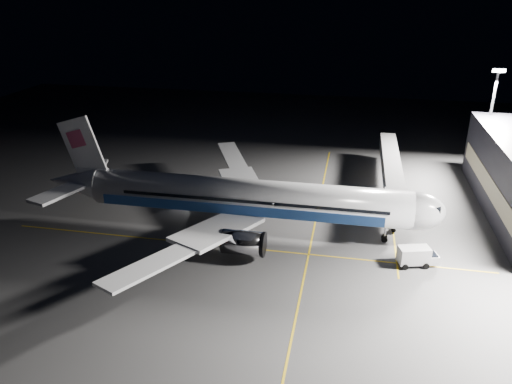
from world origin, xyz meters
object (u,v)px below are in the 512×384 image
at_px(service_truck, 417,256).
at_px(safety_cone_b, 239,202).
at_px(floodlight_mast_north, 491,113).
at_px(safety_cone_a, 221,201).
at_px(airliner, 241,198).
at_px(jet_bridge, 392,171).
at_px(baggage_tug, 197,197).
at_px(safety_cone_c, 252,191).

distance_m(service_truck, safety_cone_b, 31.92).
bearing_deg(floodlight_mast_north, safety_cone_a, -153.52).
distance_m(airliner, service_truck, 26.52).
height_order(jet_bridge, service_truck, jet_bridge).
height_order(baggage_tug, safety_cone_c, baggage_tug).
xyz_separation_m(floodlight_mast_north, safety_cone_c, (-42.31, -17.99, -12.03)).
bearing_deg(baggage_tug, airliner, -23.20).
bearing_deg(jet_bridge, service_truck, -84.10).
height_order(airliner, safety_cone_c, airliner).
relative_size(safety_cone_b, safety_cone_c, 0.89).
height_order(jet_bridge, safety_cone_c, jet_bridge).
distance_m(airliner, safety_cone_b, 10.62).
xyz_separation_m(airliner, safety_cone_c, (-1.24, 14.00, -4.82)).
bearing_deg(safety_cone_b, safety_cone_c, 75.21).
height_order(airliner, jet_bridge, airliner).
height_order(floodlight_mast_north, baggage_tug, floodlight_mast_north).
xyz_separation_m(safety_cone_a, safety_cone_b, (3.12, 0.39, -0.04)).
bearing_deg(floodlight_mast_north, safety_cone_b, -152.31).
relative_size(airliner, jet_bridge, 1.79).
distance_m(safety_cone_a, safety_cone_c, 6.89).
distance_m(baggage_tug, safety_cone_c, 10.22).
distance_m(jet_bridge, floodlight_mast_north, 24.06).
xyz_separation_m(airliner, jet_bridge, (23.08, 18.06, -0.58)).
xyz_separation_m(baggage_tug, safety_cone_c, (8.59, 5.53, -0.38)).
bearing_deg(jet_bridge, airliner, -141.96).
height_order(jet_bridge, baggage_tug, jet_bridge).
relative_size(jet_bridge, service_truck, 6.10).
relative_size(floodlight_mast_north, safety_cone_c, 30.29).
relative_size(airliner, safety_cone_a, 89.65).
relative_size(floodlight_mast_north, safety_cone_b, 34.16).
bearing_deg(jet_bridge, floodlight_mast_north, 37.74).
xyz_separation_m(airliner, service_truck, (25.56, -6.00, -3.72)).
distance_m(service_truck, safety_cone_c, 33.46).
distance_m(airliner, floodlight_mast_north, 52.56).
relative_size(floodlight_mast_north, service_truck, 3.67).
bearing_deg(baggage_tug, safety_cone_b, 22.47).
xyz_separation_m(airliner, floodlight_mast_north, (41.08, 31.99, 7.21)).
bearing_deg(service_truck, baggage_tug, 141.52).
relative_size(jet_bridge, safety_cone_a, 50.16).
bearing_deg(airliner, safety_cone_a, 122.97).
relative_size(airliner, safety_cone_c, 89.97).
height_order(airliner, floodlight_mast_north, floodlight_mast_north).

